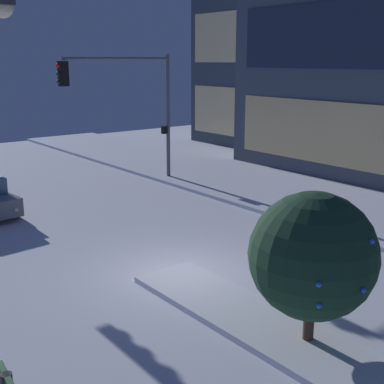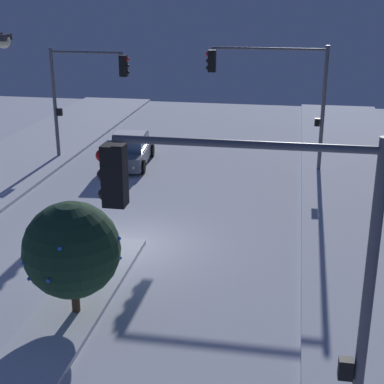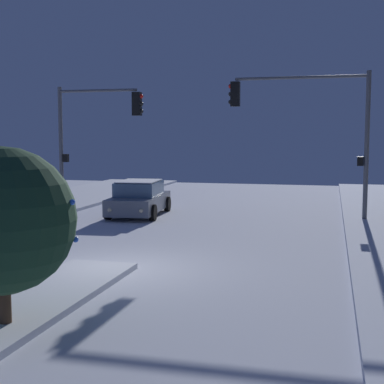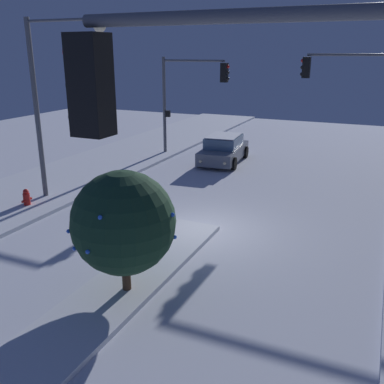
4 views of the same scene
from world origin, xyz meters
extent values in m
plane|color=silver|center=(0.00, 0.00, 0.00)|extent=(52.00, 52.00, 0.00)
cube|color=silver|center=(4.23, -0.39, 0.07)|extent=(9.00, 1.80, 0.14)
cube|color=slate|center=(-9.31, -2.69, 0.53)|extent=(4.49, 2.25, 0.66)
cube|color=slate|center=(-9.31, -2.69, 1.14)|extent=(2.49, 1.88, 0.60)
cube|color=white|center=(-9.31, -2.69, 1.47)|extent=(2.30, 1.75, 0.04)
sphere|color=#F9E5B2|center=(-7.19, -1.86, 0.50)|extent=(0.16, 0.16, 0.16)
sphere|color=#F9E5B2|center=(-7.07, -3.12, 0.50)|extent=(0.16, 0.16, 0.16)
cylinder|color=black|center=(-7.97, -1.63, 0.33)|extent=(0.68, 0.28, 0.66)
cylinder|color=black|center=(-7.80, -3.48, 0.33)|extent=(0.68, 0.28, 0.66)
cylinder|color=black|center=(-10.82, -1.89, 0.33)|extent=(0.68, 0.28, 0.66)
cylinder|color=black|center=(-10.65, -3.75, 0.33)|extent=(0.68, 0.28, 0.66)
cylinder|color=#565960|center=(-9.79, -6.57, 2.78)|extent=(0.18, 0.18, 5.56)
cylinder|color=#565960|center=(-9.79, -4.75, 5.36)|extent=(0.12, 3.64, 0.12)
cube|color=black|center=(-9.79, -2.93, 4.76)|extent=(0.32, 0.36, 1.00)
sphere|color=red|center=(-9.79, -2.74, 5.08)|extent=(0.20, 0.20, 0.20)
sphere|color=black|center=(-9.79, -2.74, 4.76)|extent=(0.20, 0.20, 0.20)
sphere|color=black|center=(-9.79, -2.74, 4.44)|extent=(0.20, 0.20, 0.20)
cube|color=black|center=(-9.79, -6.35, 2.40)|extent=(0.20, 0.24, 0.36)
cylinder|color=#565960|center=(9.03, 6.57, 3.16)|extent=(0.18, 0.18, 6.32)
cylinder|color=#565960|center=(9.03, 4.55, 6.12)|extent=(0.12, 4.02, 0.12)
cube|color=black|center=(9.03, 2.54, 5.52)|extent=(0.32, 0.36, 1.00)
sphere|color=red|center=(9.03, 2.35, 5.84)|extent=(0.20, 0.20, 0.20)
sphere|color=black|center=(9.03, 2.35, 5.52)|extent=(0.20, 0.20, 0.20)
sphere|color=black|center=(9.03, 2.35, 5.20)|extent=(0.20, 0.20, 0.20)
cube|color=black|center=(9.03, 6.35, 2.40)|extent=(0.20, 0.24, 0.36)
cylinder|color=#565960|center=(-9.69, 6.57, 2.94)|extent=(0.18, 0.18, 5.89)
cylinder|color=#565960|center=(-9.69, 3.97, 5.69)|extent=(0.12, 5.19, 0.12)
cube|color=black|center=(-9.69, 1.37, 5.09)|extent=(0.32, 0.36, 1.00)
sphere|color=red|center=(-9.69, 1.18, 5.41)|extent=(0.20, 0.20, 0.20)
sphere|color=black|center=(-9.69, 1.18, 5.09)|extent=(0.20, 0.20, 0.20)
sphere|color=black|center=(-9.69, 1.18, 4.77)|extent=(0.20, 0.20, 0.20)
cube|color=black|center=(-9.69, 6.35, 2.40)|extent=(0.20, 0.24, 0.36)
cube|color=#333338|center=(-0.45, -4.08, 6.80)|extent=(0.56, 0.36, 0.20)
sphere|color=#F9E5B2|center=(-0.45, -4.08, 6.67)|extent=(0.44, 0.44, 0.44)
cylinder|color=#473323|center=(4.55, -0.17, 0.43)|extent=(0.22, 0.22, 0.86)
sphere|color=#193823|center=(4.55, -0.17, 1.94)|extent=(2.54, 2.54, 2.54)
sphere|color=blue|center=(5.81, -0.29, 1.70)|extent=(0.10, 0.10, 0.10)
sphere|color=blue|center=(4.36, 1.06, 2.26)|extent=(0.10, 0.10, 0.10)
sphere|color=blue|center=(3.38, 0.16, 2.33)|extent=(0.10, 0.10, 0.10)
sphere|color=blue|center=(5.44, -1.09, 1.90)|extent=(0.10, 0.10, 0.10)
sphere|color=blue|center=(5.41, -1.00, 1.46)|extent=(0.10, 0.10, 0.10)
sphere|color=blue|center=(5.69, 0.01, 2.50)|extent=(0.10, 0.10, 0.10)
sphere|color=blue|center=(4.07, 0.96, 1.57)|extent=(0.10, 0.10, 0.10)
camera|label=1|loc=(10.64, -7.93, 5.65)|focal=48.98mm
camera|label=2|loc=(17.35, 5.27, 8.31)|focal=54.20mm
camera|label=3|loc=(12.72, 5.27, 3.36)|focal=51.33mm
camera|label=4|loc=(12.64, 5.27, 5.84)|focal=40.41mm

